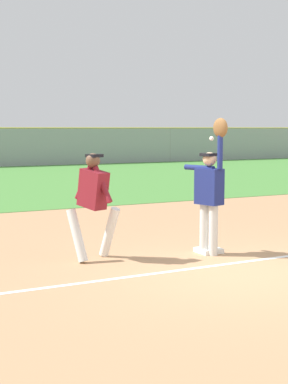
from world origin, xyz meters
The scene contains 7 objects.
ground_plane centered at (0.00, 0.00, 0.00)m, with size 76.82×76.82×0.00m, color tan.
first_base centered at (0.32, 1.28, 0.04)m, with size 0.38×0.38×0.08m, color white.
fielder centered at (0.25, 1.14, 1.12)m, with size 0.38×0.89×2.28m.
runner centered at (-1.62, 1.67, 1.00)m, with size 0.87×0.82×1.72m.
baseball centered at (0.27, 1.15, 1.95)m, with size 0.07×0.07×0.07m, color white.
parked_car_red centered at (5.00, 28.60, 0.67)m, with size 4.59×2.51×1.25m.
parked_car_blue centered at (11.13, 28.31, 0.67)m, with size 4.55×2.42×1.25m.
Camera 1 is at (-5.14, -7.02, 2.12)m, focal length 55.12 mm.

